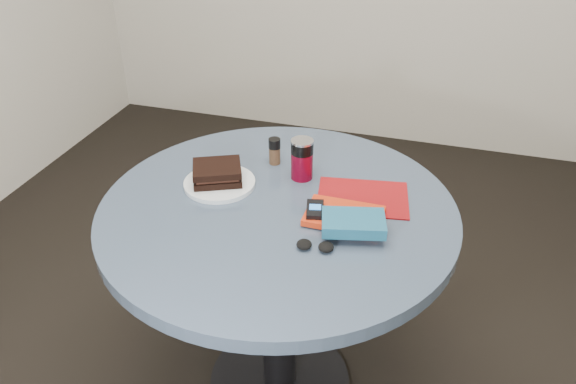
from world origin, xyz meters
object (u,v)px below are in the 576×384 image
(sandwich, at_px, (217,173))
(mp3_player, at_px, (315,209))
(soda_can, at_px, (302,159))
(pepper_grinder, at_px, (275,151))
(table, at_px, (278,251))
(red_book, at_px, (344,216))
(plate, at_px, (220,183))
(headphones, at_px, (315,246))
(magazine, at_px, (363,197))
(novel, at_px, (353,223))

(sandwich, xyz_separation_m, mp3_player, (0.32, -0.09, -0.01))
(soda_can, bearing_deg, pepper_grinder, 150.24)
(table, xyz_separation_m, red_book, (0.19, -0.01, 0.18))
(table, height_order, sandwich, sandwich)
(table, bearing_deg, plate, 164.76)
(sandwich, xyz_separation_m, headphones, (0.35, -0.22, -0.03))
(table, height_order, red_book, red_book)
(magazine, xyz_separation_m, mp3_player, (-0.11, -0.13, 0.03))
(novel, xyz_separation_m, headphones, (-0.08, -0.09, -0.03))
(pepper_grinder, relative_size, red_book, 0.42)
(magazine, height_order, red_book, red_book)
(pepper_grinder, height_order, magazine, pepper_grinder)
(plate, xyz_separation_m, sandwich, (-0.01, 0.01, 0.03))
(table, relative_size, novel, 6.22)
(pepper_grinder, xyz_separation_m, red_book, (0.27, -0.24, -0.03))
(table, xyz_separation_m, sandwich, (-0.20, 0.06, 0.20))
(plate, height_order, mp3_player, mp3_player)
(table, distance_m, magazine, 0.30)
(novel, bearing_deg, plate, 149.83)
(soda_can, height_order, mp3_player, soda_can)
(magazine, xyz_separation_m, red_book, (-0.03, -0.12, 0.01))
(red_book, bearing_deg, sandwich, 169.99)
(novel, bearing_deg, soda_can, 116.81)
(table, distance_m, pepper_grinder, 0.32)
(soda_can, xyz_separation_m, novel, (0.20, -0.24, -0.03))
(table, bearing_deg, soda_can, 81.83)
(magazine, bearing_deg, pepper_grinder, 149.02)
(headphones, bearing_deg, pepper_grinder, 120.68)
(plate, relative_size, mp3_player, 2.36)
(soda_can, height_order, headphones, soda_can)
(sandwich, bearing_deg, pepper_grinder, 53.53)
(soda_can, height_order, novel, soda_can)
(soda_can, xyz_separation_m, pepper_grinder, (-0.10, 0.06, -0.02))
(soda_can, bearing_deg, plate, -152.99)
(mp3_player, bearing_deg, soda_can, 114.96)
(table, relative_size, mp3_player, 11.25)
(table, relative_size, soda_can, 7.99)
(table, bearing_deg, magazine, 25.37)
(mp3_player, bearing_deg, sandwich, 164.61)
(mp3_player, bearing_deg, headphones, -75.58)
(pepper_grinder, xyz_separation_m, mp3_player, (0.20, -0.25, -0.02))
(table, distance_m, headphones, 0.28)
(mp3_player, bearing_deg, novel, -21.85)
(headphones, bearing_deg, red_book, 73.54)
(sandwich, bearing_deg, headphones, -31.92)
(soda_can, height_order, magazine, soda_can)
(mp3_player, bearing_deg, pepper_grinder, 127.51)
(magazine, bearing_deg, sandwich, 177.01)
(sandwich, relative_size, red_book, 0.86)
(magazine, relative_size, mp3_player, 2.87)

